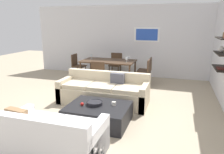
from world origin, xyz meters
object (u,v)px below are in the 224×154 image
object	(u,v)px
coffee_table	(98,114)
dining_chair_foot	(99,73)
decorative_bowl	(95,103)
dining_chair_left_far	(77,64)
sofa_beige	(104,92)
candle_jar	(114,103)
dining_table	(108,62)
wine_glass_right_near	(127,59)
loveseat_white	(51,138)
apple_on_coffee_table	(82,104)
dining_chair_head	(116,63)
wine_glass_right_far	(128,58)
dining_chair_right_near	(145,71)
wine_glass_left_far	(92,56)
dining_chair_right_far	(147,68)

from	to	relation	value
coffee_table	dining_chair_foot	bearing A→B (deg)	110.32
coffee_table	dining_chair_foot	world-z (taller)	dining_chair_foot
decorative_bowl	dining_chair_left_far	world-z (taller)	dining_chair_left_far
sofa_beige	decorative_bowl	distance (m)	1.13
decorative_bowl	dining_chair_left_far	xyz separation A→B (m)	(-2.10, 3.44, 0.08)
candle_jar	dining_table	world-z (taller)	dining_table
decorative_bowl	dining_table	size ratio (longest dim) A/B	0.18
sofa_beige	wine_glass_right_near	distance (m)	2.06
decorative_bowl	dining_chair_foot	size ratio (longest dim) A/B	0.38
dining_table	dining_chair_left_far	world-z (taller)	dining_chair_left_far
decorative_bowl	loveseat_white	bearing A→B (deg)	-98.59
apple_on_coffee_table	dining_chair_left_far	distance (m)	4.03
sofa_beige	dining_chair_left_far	xyz separation A→B (m)	(-1.92, 2.33, 0.21)
loveseat_white	dining_chair_left_far	size ratio (longest dim) A/B	1.81
dining_chair_foot	dining_chair_head	size ratio (longest dim) A/B	1.00
coffee_table	dining_table	bearing A→B (deg)	104.80
sofa_beige	coffee_table	world-z (taller)	sofa_beige
wine_glass_right_far	dining_chair_right_near	bearing A→B (deg)	-28.97
dining_chair_left_far	dining_chair_foot	distance (m)	1.77
apple_on_coffee_table	wine_glass_right_far	distance (m)	3.49
loveseat_white	decorative_bowl	world-z (taller)	loveseat_white
wine_glass_right_far	loveseat_white	bearing A→B (deg)	-91.54
candle_jar	dining_chair_foot	xyz separation A→B (m)	(-1.15, 2.18, 0.09)
wine_glass_right_far	wine_glass_left_far	xyz separation A→B (m)	(-1.38, 0.00, 0.01)
apple_on_coffee_table	dining_chair_left_far	xyz separation A→B (m)	(-1.88, 3.57, 0.09)
dining_chair_right_near	wine_glass_right_near	xyz separation A→B (m)	(-0.65, 0.10, 0.36)
dining_chair_right_far	wine_glass_left_far	distance (m)	2.06
dining_chair_right_near	dining_chair_head	xyz separation A→B (m)	(-1.34, 1.16, 0.00)
sofa_beige	dining_chair_right_near	world-z (taller)	dining_chair_right_near
loveseat_white	dining_chair_right_near	distance (m)	4.36
dining_table	dining_chair_right_near	size ratio (longest dim) A/B	2.12
dining_chair_head	wine_glass_left_far	distance (m)	1.11
candle_jar	dining_chair_right_near	distance (m)	2.88
apple_on_coffee_table	dining_chair_right_far	xyz separation A→B (m)	(0.80, 3.57, 0.09)
dining_chair_head	sofa_beige	bearing A→B (deg)	-79.17
dining_chair_left_far	wine_glass_left_far	world-z (taller)	wine_glass_left_far
loveseat_white	decorative_bowl	bearing A→B (deg)	81.41
dining_table	wine_glass_left_far	bearing A→B (deg)	169.49
loveseat_white	apple_on_coffee_table	bearing A→B (deg)	91.29
apple_on_coffee_table	dining_table	world-z (taller)	dining_table
dining_chair_head	dining_chair_foot	bearing A→B (deg)	-90.00
candle_jar	dining_table	size ratio (longest dim) A/B	0.05
dining_chair_right_near	dining_chair_foot	bearing A→B (deg)	-152.73
dining_chair_foot	wine_glass_left_far	distance (m)	1.31
loveseat_white	wine_glass_right_near	world-z (taller)	wine_glass_right_near
dining_chair_left_far	wine_glass_right_near	size ratio (longest dim) A/B	5.42
dining_chair_head	loveseat_white	bearing A→B (deg)	-84.08
dining_chair_left_far	coffee_table	bearing A→B (deg)	-57.61
sofa_beige	dining_chair_foot	bearing A→B (deg)	116.20
loveseat_white	dining_chair_head	bearing A→B (deg)	95.92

